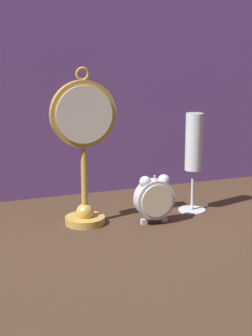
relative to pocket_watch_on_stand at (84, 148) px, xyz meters
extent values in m
plane|color=#422D1E|center=(0.09, -0.09, -0.17)|extent=(4.00, 4.00, 0.00)
cube|color=#6B478E|center=(0.09, 0.23, 0.13)|extent=(1.27, 0.01, 0.61)
cylinder|color=gold|center=(0.00, 0.00, -0.16)|extent=(0.09, 0.09, 0.02)
sphere|color=gold|center=(0.00, 0.00, -0.14)|extent=(0.04, 0.04, 0.04)
cylinder|color=gold|center=(0.00, 0.00, -0.08)|extent=(0.01, 0.01, 0.15)
cylinder|color=gold|center=(0.00, 0.00, 0.07)|extent=(0.14, 0.02, 0.14)
cylinder|color=silver|center=(0.00, -0.01, 0.07)|extent=(0.12, 0.00, 0.12)
torus|color=gold|center=(0.00, 0.00, 0.16)|extent=(0.03, 0.01, 0.03)
cube|color=silver|center=(0.12, -0.05, -0.16)|extent=(0.01, 0.01, 0.01)
cube|color=silver|center=(0.17, -0.05, -0.16)|extent=(0.01, 0.01, 0.01)
cylinder|color=silver|center=(0.14, -0.05, -0.12)|extent=(0.09, 0.03, 0.09)
cylinder|color=beige|center=(0.14, -0.07, -0.12)|extent=(0.07, 0.00, 0.07)
sphere|color=silver|center=(0.12, -0.05, -0.07)|extent=(0.03, 0.03, 0.03)
sphere|color=silver|center=(0.17, -0.05, -0.07)|extent=(0.03, 0.03, 0.03)
cylinder|color=silver|center=(0.14, -0.05, -0.07)|extent=(0.00, 0.00, 0.02)
cylinder|color=silver|center=(0.26, 0.00, -0.17)|extent=(0.06, 0.06, 0.01)
cylinder|color=silver|center=(0.26, 0.00, -0.12)|extent=(0.01, 0.01, 0.09)
cylinder|color=white|center=(0.26, 0.00, -0.01)|extent=(0.04, 0.04, 0.13)
cylinder|color=beige|center=(0.26, 0.00, -0.03)|extent=(0.04, 0.04, 0.09)
camera|label=1|loc=(-0.32, -1.13, 0.24)|focal=60.00mm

